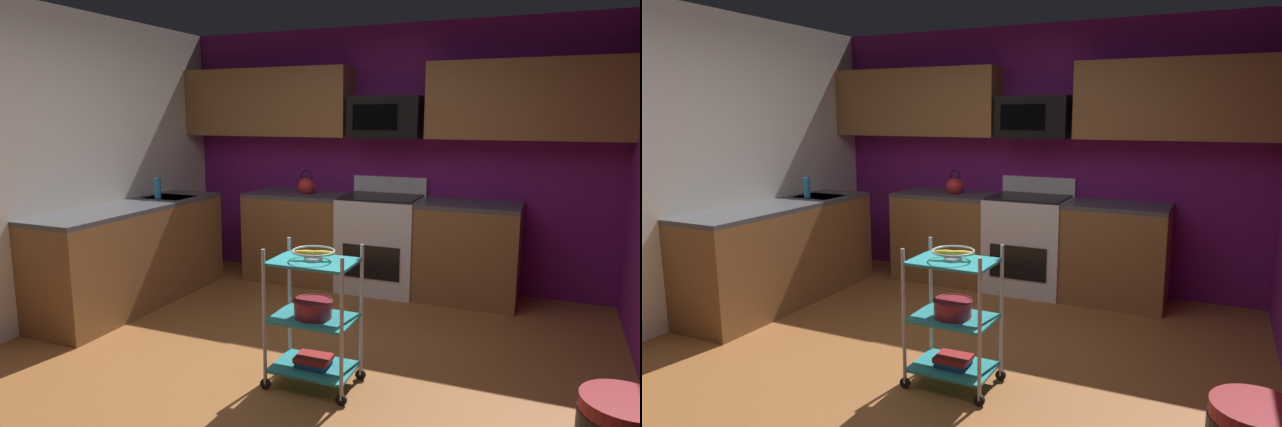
{
  "view_description": "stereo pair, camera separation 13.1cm",
  "coord_description": "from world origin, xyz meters",
  "views": [
    {
      "loc": [
        1.58,
        -3.03,
        1.72
      ],
      "look_at": [
        0.13,
        0.4,
        1.05
      ],
      "focal_mm": 30.85,
      "sensor_mm": 36.0,
      "label": 1
    },
    {
      "loc": [
        1.7,
        -2.97,
        1.72
      ],
      "look_at": [
        0.13,
        0.4,
        1.05
      ],
      "focal_mm": 30.85,
      "sensor_mm": 36.0,
      "label": 2
    }
  ],
  "objects": [
    {
      "name": "rolling_cart",
      "position": [
        0.25,
        0.0,
        0.45
      ],
      "size": [
        0.58,
        0.38,
        0.91
      ],
      "color": "silver",
      "rests_on": "ground"
    },
    {
      "name": "wall_back",
      "position": [
        0.0,
        2.43,
        1.3
      ],
      "size": [
        4.52,
        0.06,
        2.6
      ],
      "primitive_type": "cube",
      "color": "#751970",
      "rests_on": "ground"
    },
    {
      "name": "counter_run",
      "position": [
        -0.81,
        1.55,
        0.46
      ],
      "size": [
        3.56,
        2.59,
        0.92
      ],
      "color": "brown",
      "rests_on": "ground"
    },
    {
      "name": "wall_left",
      "position": [
        -2.23,
        0.0,
        1.3
      ],
      "size": [
        0.06,
        4.8,
        2.6
      ],
      "primitive_type": "cube",
      "color": "silver",
      "rests_on": "ground"
    },
    {
      "name": "oven_range",
      "position": [
        0.06,
        2.1,
        0.48
      ],
      "size": [
        0.76,
        0.65,
        1.1
      ],
      "color": "white",
      "rests_on": "ground"
    },
    {
      "name": "kettle",
      "position": [
        -0.75,
        2.1,
        1.0
      ],
      "size": [
        0.21,
        0.18,
        0.26
      ],
      "color": "red",
      "rests_on": "counter_run"
    },
    {
      "name": "dish_soap_bottle",
      "position": [
        -1.94,
        1.22,
        1.02
      ],
      "size": [
        0.06,
        0.06,
        0.2
      ],
      "primitive_type": "cylinder",
      "color": "#2D8CBF",
      "rests_on": "counter_run"
    },
    {
      "name": "book_stack",
      "position": [
        0.25,
        0.0,
        0.16
      ],
      "size": [
        0.23,
        0.18,
        0.07
      ],
      "color": "#1E4C8C",
      "rests_on": "rolling_cart"
    },
    {
      "name": "microwave",
      "position": [
        0.06,
        2.21,
        1.7
      ],
      "size": [
        0.7,
        0.39,
        0.4
      ],
      "color": "black"
    },
    {
      "name": "upper_cabinets",
      "position": [
        -0.01,
        2.23,
        1.85
      ],
      "size": [
        4.4,
        0.33,
        0.7
      ],
      "color": "brown"
    },
    {
      "name": "floor",
      "position": [
        0.0,
        0.0,
        -0.02
      ],
      "size": [
        4.4,
        4.8,
        0.04
      ],
      "primitive_type": "cube",
      "color": "#995B2D",
      "rests_on": "ground"
    },
    {
      "name": "fruit_bowl",
      "position": [
        0.25,
        0.0,
        0.88
      ],
      "size": [
        0.27,
        0.27,
        0.07
      ],
      "color": "silver",
      "rests_on": "rolling_cart"
    },
    {
      "name": "mixing_bowl_large",
      "position": [
        0.25,
        0.0,
        0.52
      ],
      "size": [
        0.25,
        0.25,
        0.11
      ],
      "color": "maroon",
      "rests_on": "rolling_cart"
    }
  ]
}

